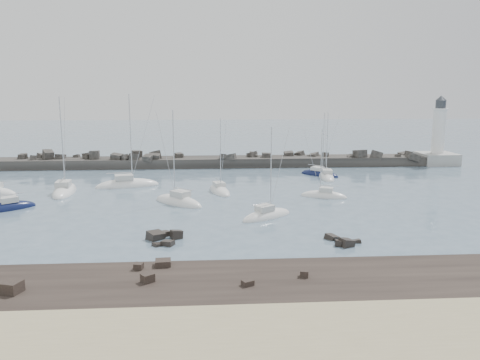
{
  "coord_description": "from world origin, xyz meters",
  "views": [
    {
      "loc": [
        0.5,
        -54.25,
        14.53
      ],
      "look_at": [
        4.83,
        12.0,
        2.04
      ],
      "focal_mm": 35.0,
      "sensor_mm": 36.0,
      "label": 1
    }
  ],
  "objects_px": {
    "lighthouse": "(437,149)",
    "sailboat_8": "(319,175)",
    "sailboat_3": "(64,192)",
    "sailboat_2": "(7,209)",
    "sailboat_4": "(127,186)",
    "sailboat_6": "(220,191)",
    "sailboat_9": "(324,196)",
    "sailboat_7": "(267,216)",
    "sailboat_5": "(179,202)",
    "sailboat_10": "(327,177)"
  },
  "relations": [
    {
      "from": "sailboat_5",
      "to": "sailboat_3",
      "type": "bearing_deg",
      "value": 155.32
    },
    {
      "from": "lighthouse",
      "to": "sailboat_6",
      "type": "bearing_deg",
      "value": -151.37
    },
    {
      "from": "sailboat_6",
      "to": "sailboat_10",
      "type": "bearing_deg",
      "value": 28.77
    },
    {
      "from": "sailboat_9",
      "to": "sailboat_2",
      "type": "bearing_deg",
      "value": -173.88
    },
    {
      "from": "sailboat_2",
      "to": "sailboat_3",
      "type": "relative_size",
      "value": 0.77
    },
    {
      "from": "sailboat_7",
      "to": "sailboat_8",
      "type": "bearing_deg",
      "value": 65.2
    },
    {
      "from": "lighthouse",
      "to": "sailboat_7",
      "type": "distance_m",
      "value": 56.04
    },
    {
      "from": "sailboat_2",
      "to": "sailboat_4",
      "type": "height_order",
      "value": "sailboat_4"
    },
    {
      "from": "sailboat_4",
      "to": "sailboat_9",
      "type": "xyz_separation_m",
      "value": [
        28.9,
        -9.46,
        -0.02
      ]
    },
    {
      "from": "sailboat_5",
      "to": "sailboat_7",
      "type": "xyz_separation_m",
      "value": [
        10.82,
        -7.69,
        -0.02
      ]
    },
    {
      "from": "sailboat_3",
      "to": "sailboat_4",
      "type": "bearing_deg",
      "value": 26.32
    },
    {
      "from": "sailboat_2",
      "to": "sailboat_5",
      "type": "distance_m",
      "value": 21.46
    },
    {
      "from": "sailboat_7",
      "to": "sailboat_9",
      "type": "xyz_separation_m",
      "value": [
        9.35,
        10.27,
        -0.0
      ]
    },
    {
      "from": "lighthouse",
      "to": "sailboat_8",
      "type": "distance_m",
      "value": 29.6
    },
    {
      "from": "sailboat_3",
      "to": "sailboat_9",
      "type": "relative_size",
      "value": 1.44
    },
    {
      "from": "sailboat_9",
      "to": "sailboat_5",
      "type": "bearing_deg",
      "value": -172.72
    },
    {
      "from": "sailboat_2",
      "to": "sailboat_6",
      "type": "distance_m",
      "value": 28.39
    },
    {
      "from": "sailboat_5",
      "to": "sailboat_6",
      "type": "distance_m",
      "value": 8.92
    },
    {
      "from": "lighthouse",
      "to": "sailboat_3",
      "type": "relative_size",
      "value": 0.97
    },
    {
      "from": "sailboat_4",
      "to": "sailboat_8",
      "type": "xyz_separation_m",
      "value": [
        32.35,
        7.97,
        -0.02
      ]
    },
    {
      "from": "sailboat_2",
      "to": "sailboat_9",
      "type": "distance_m",
      "value": 41.79
    },
    {
      "from": "sailboat_5",
      "to": "sailboat_6",
      "type": "relative_size",
      "value": 1.14
    },
    {
      "from": "lighthouse",
      "to": "sailboat_10",
      "type": "distance_m",
      "value": 30.31
    },
    {
      "from": "sailboat_8",
      "to": "sailboat_9",
      "type": "xyz_separation_m",
      "value": [
        -3.45,
        -17.43,
        0.0
      ]
    },
    {
      "from": "sailboat_2",
      "to": "sailboat_9",
      "type": "height_order",
      "value": "sailboat_2"
    },
    {
      "from": "sailboat_10",
      "to": "sailboat_8",
      "type": "bearing_deg",
      "value": 101.61
    },
    {
      "from": "sailboat_6",
      "to": "sailboat_8",
      "type": "relative_size",
      "value": 0.99
    },
    {
      "from": "sailboat_6",
      "to": "sailboat_10",
      "type": "xyz_separation_m",
      "value": [
        18.6,
        10.21,
        0.01
      ]
    },
    {
      "from": "sailboat_10",
      "to": "sailboat_4",
      "type": "bearing_deg",
      "value": -171.18
    },
    {
      "from": "sailboat_5",
      "to": "sailboat_4",
      "type": "bearing_deg",
      "value": 125.94
    },
    {
      "from": "sailboat_3",
      "to": "sailboat_4",
      "type": "height_order",
      "value": "sailboat_4"
    },
    {
      "from": "sailboat_7",
      "to": "sailboat_9",
      "type": "bearing_deg",
      "value": 47.68
    },
    {
      "from": "sailboat_5",
      "to": "sailboat_10",
      "type": "bearing_deg",
      "value": 35.32
    },
    {
      "from": "sailboat_4",
      "to": "sailboat_8",
      "type": "relative_size",
      "value": 1.3
    },
    {
      "from": "sailboat_9",
      "to": "sailboat_10",
      "type": "bearing_deg",
      "value": 74.52
    },
    {
      "from": "sailboat_3",
      "to": "sailboat_4",
      "type": "xyz_separation_m",
      "value": [
        8.41,
        4.16,
        0.0
      ]
    },
    {
      "from": "lighthouse",
      "to": "sailboat_8",
      "type": "height_order",
      "value": "lighthouse"
    },
    {
      "from": "sailboat_4",
      "to": "sailboat_7",
      "type": "distance_m",
      "value": 27.78
    },
    {
      "from": "sailboat_2",
      "to": "sailboat_4",
      "type": "bearing_deg",
      "value": 47.74
    },
    {
      "from": "lighthouse",
      "to": "sailboat_10",
      "type": "bearing_deg",
      "value": -151.46
    },
    {
      "from": "sailboat_2",
      "to": "lighthouse",
      "type": "bearing_deg",
      "value": 24.89
    },
    {
      "from": "sailboat_3",
      "to": "lighthouse",
      "type": "bearing_deg",
      "value": 19.24
    },
    {
      "from": "lighthouse",
      "to": "sailboat_3",
      "type": "bearing_deg",
      "value": -160.76
    },
    {
      "from": "sailboat_7",
      "to": "sailboat_5",
      "type": "bearing_deg",
      "value": 144.6
    },
    {
      "from": "sailboat_2",
      "to": "sailboat_6",
      "type": "xyz_separation_m",
      "value": [
        26.99,
        8.82,
        -0.02
      ]
    },
    {
      "from": "sailboat_2",
      "to": "sailboat_8",
      "type": "height_order",
      "value": "sailboat_8"
    },
    {
      "from": "lighthouse",
      "to": "sailboat_8",
      "type": "bearing_deg",
      "value": -156.9
    },
    {
      "from": "sailboat_7",
      "to": "sailboat_10",
      "type": "bearing_deg",
      "value": 61.68
    },
    {
      "from": "lighthouse",
      "to": "sailboat_2",
      "type": "height_order",
      "value": "lighthouse"
    },
    {
      "from": "sailboat_4",
      "to": "sailboat_6",
      "type": "bearing_deg",
      "value": -19.58
    }
  ]
}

